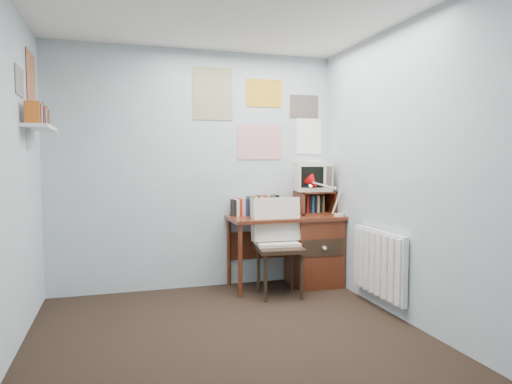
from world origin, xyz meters
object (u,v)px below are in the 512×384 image
at_px(crt_tv, 313,175).
at_px(wall_shelf, 40,128).
at_px(desk_lamp, 339,198).
at_px(desk, 309,248).
at_px(tv_riser, 315,202).
at_px(desk_chair, 280,249).
at_px(radiator, 379,263).

bearing_deg(crt_tv, wall_shelf, -158.39).
bearing_deg(desk_lamp, desk, 128.94).
height_order(desk, crt_tv, crt_tv).
bearing_deg(tv_riser, desk_lamp, -62.58).
relative_size(desk, desk_lamp, 3.07).
bearing_deg(desk, crt_tv, 52.54).
xyz_separation_m(desk_chair, wall_shelf, (-2.13, -0.07, 1.15)).
xyz_separation_m(desk_chair, tv_riser, (0.56, 0.42, 0.41)).
distance_m(desk, tv_riser, 0.51).
xyz_separation_m(desk_chair, desk_lamp, (0.71, 0.13, 0.48)).
height_order(crt_tv, radiator, crt_tv).
bearing_deg(desk, tv_riser, 42.96).
distance_m(desk, desk_chair, 0.54).
bearing_deg(crt_tv, desk_chair, -130.57).
bearing_deg(radiator, desk_chair, 139.55).
relative_size(desk_chair, desk_lamp, 2.43).
distance_m(desk_chair, desk_lamp, 0.87).
xyz_separation_m(tv_riser, wall_shelf, (-2.69, -0.49, 0.74)).
height_order(desk, wall_shelf, wall_shelf).
height_order(desk_lamp, radiator, desk_lamp).
height_order(radiator, wall_shelf, wall_shelf).
height_order(desk_lamp, tv_riser, desk_lamp).
distance_m(crt_tv, wall_shelf, 2.75).
distance_m(desk_chair, radiator, 0.96).
height_order(desk, desk_chair, desk_chair).
height_order(desk_chair, wall_shelf, wall_shelf).
xyz_separation_m(tv_riser, radiator, (0.17, -1.04, -0.47)).
height_order(crt_tv, wall_shelf, wall_shelf).
xyz_separation_m(desk_chair, crt_tv, (0.54, 0.44, 0.71)).
relative_size(desk, tv_riser, 3.00).
distance_m(desk, desk_lamp, 0.64).
xyz_separation_m(desk_lamp, tv_riser, (-0.15, 0.29, -0.07)).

